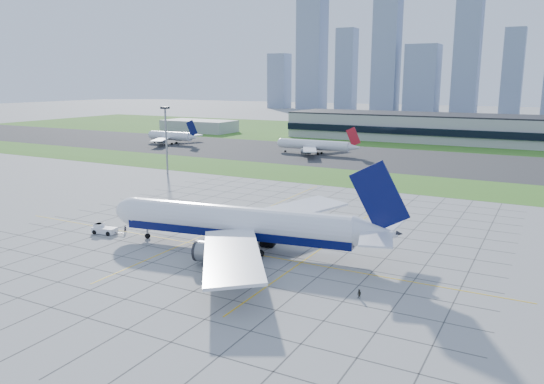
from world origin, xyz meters
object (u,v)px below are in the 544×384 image
at_px(pushback_tug, 104,229).
at_px(crew_far, 359,294).
at_px(crew_near, 125,229).
at_px(distant_jet_0, 172,136).
at_px(airliner, 239,224).
at_px(distant_jet_1, 315,145).
at_px(light_mast, 166,132).

relative_size(pushback_tug, crew_far, 5.24).
xyz_separation_m(pushback_tug, crew_near, (3.96, 2.98, -0.17)).
height_order(crew_near, distant_jet_0, distant_jet_0).
relative_size(airliner, distant_jet_0, 1.55).
bearing_deg(pushback_tug, crew_near, 28.67).
bearing_deg(crew_near, airliner, -47.51).
bearing_deg(airliner, crew_near, 175.69).
height_order(pushback_tug, crew_far, pushback_tug).
height_order(pushback_tug, distant_jet_1, distant_jet_1).
xyz_separation_m(light_mast, distant_jet_1, (27.50, 78.14, -11.69)).
bearing_deg(distant_jet_1, pushback_tug, -85.79).
distance_m(light_mast, distant_jet_1, 83.66).
xyz_separation_m(airliner, crew_far, (31.12, -13.02, -4.86)).
height_order(pushback_tug, distant_jet_0, distant_jet_0).
height_order(airliner, crew_near, airliner).
xyz_separation_m(light_mast, airliner, (72.83, -65.55, -10.52)).
bearing_deg(distant_jet_0, distant_jet_1, -0.35).
relative_size(light_mast, distant_jet_1, 0.60).
height_order(distant_jet_0, distant_jet_1, same).
height_order(light_mast, distant_jet_1, light_mast).
height_order(airliner, pushback_tug, airliner).
xyz_separation_m(light_mast, distant_jet_0, (-61.02, 78.68, -11.70)).
bearing_deg(pushback_tug, airliner, 0.14).
bearing_deg(light_mast, distant_jet_1, 70.61).
bearing_deg(crew_far, pushback_tug, -162.85).
distance_m(pushback_tug, distant_jet_0, 179.47).
distance_m(light_mast, crew_far, 131.20).
bearing_deg(distant_jet_0, crew_far, -43.63).
bearing_deg(distant_jet_1, crew_far, -64.00).
bearing_deg(pushback_tug, light_mast, 110.24).
relative_size(crew_near, distant_jet_1, 0.04).
distance_m(pushback_tug, crew_far, 65.97).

